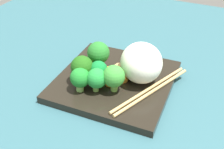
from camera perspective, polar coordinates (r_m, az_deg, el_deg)
ground_plane at (r=59.20cm, az=0.65°, el=-2.75°), size 110.00×110.00×2.00cm
square_plate at (r=58.10cm, az=0.66°, el=-1.36°), size 24.14×24.14×1.59cm
rice_mound at (r=55.45cm, az=6.14°, el=2.48°), size 12.38×11.99×8.04cm
broccoli_floret_0 at (r=54.62cm, az=-2.85°, el=0.88°), size 3.71×3.71×5.09cm
broccoli_floret_1 at (r=52.25cm, az=0.38°, el=-0.48°), size 4.38×4.38×5.74cm
broccoli_floret_2 at (r=57.37cm, az=-2.85°, el=4.28°), size 4.71×4.71×7.03cm
broccoli_floret_3 at (r=54.78cm, az=-6.27°, el=1.55°), size 4.56×4.56×6.03cm
broccoli_floret_4 at (r=53.15cm, az=-6.67°, el=-0.77°), size 3.93×3.93×4.98cm
broccoli_floret_5 at (r=52.58cm, az=-3.22°, el=-0.88°), size 3.99×3.99×5.05cm
carrot_slice_0 at (r=59.21cm, az=-4.89°, el=0.70°), size 3.76×3.76×0.78cm
carrot_slice_1 at (r=56.86cm, az=1.90°, el=-0.87°), size 3.20×3.20×0.71cm
carrot_slice_2 at (r=57.78cm, az=-0.40°, el=-0.15°), size 2.69×2.69×0.76cm
carrot_slice_3 at (r=55.69cm, az=-0.29°, el=-1.88°), size 2.99×2.99×0.49cm
carrot_slice_4 at (r=59.57cm, az=-0.71°, el=0.91°), size 3.05×3.05×0.48cm
chicken_piece_0 at (r=58.97cm, az=-6.93°, el=1.27°), size 4.17×4.23×2.28cm
chicken_piece_1 at (r=58.20cm, az=1.39°, el=1.15°), size 3.96×3.15×2.46cm
chopstick_pair at (r=54.46cm, az=8.17°, el=-3.20°), size 19.98×9.70×0.64cm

